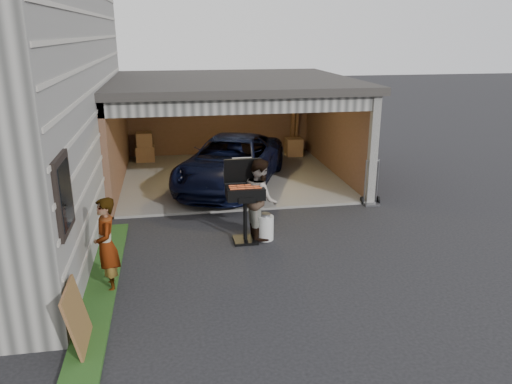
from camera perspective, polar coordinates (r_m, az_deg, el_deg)
ground at (r=8.79m, az=-2.39°, el=-10.26°), size 80.00×80.00×0.00m
groundcover_strip at (r=7.95m, az=-18.18°, el=-14.27°), size 0.50×8.00×0.06m
garage at (r=14.76m, az=-3.11°, el=9.01°), size 6.80×6.30×2.90m
minivan at (r=13.69m, az=-2.87°, el=3.20°), size 3.88×5.34×1.35m
woman at (r=8.56m, az=-16.72°, el=-5.85°), size 0.49×0.65×1.62m
man at (r=10.32m, az=0.51°, el=-0.75°), size 0.68×0.85×1.69m
bbq_grill at (r=10.05m, az=-1.30°, el=-0.31°), size 0.76×0.67×1.69m
propane_tank at (r=10.37m, az=1.07°, el=-4.11°), size 0.37×0.37×0.52m
plywood_panel at (r=7.32m, az=-19.74°, el=-13.46°), size 0.23×0.84×0.93m
hand_truck at (r=12.80m, az=13.00°, el=-0.43°), size 0.48×0.36×1.14m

